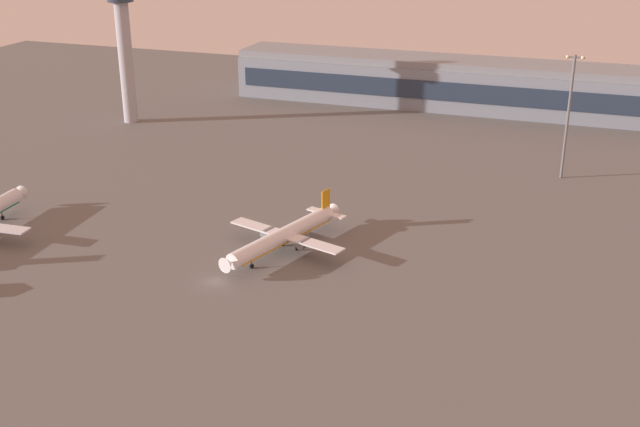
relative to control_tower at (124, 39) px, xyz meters
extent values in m
plane|color=#605E5B|center=(76.56, -93.60, -26.23)|extent=(416.00, 416.00, 0.00)
cube|color=gray|center=(90.94, 53.59, -19.23)|extent=(145.17, 22.00, 14.00)
cube|color=#263347|center=(90.94, 42.39, -18.53)|extent=(139.36, 0.40, 6.16)
cube|color=gray|center=(90.94, 53.59, -11.03)|extent=(145.17, 19.80, 2.40)
cylinder|color=#A8A8B2|center=(0.00, 0.00, -7.45)|extent=(4.40, 4.40, 37.56)
cone|color=silver|center=(17.19, -75.08, -22.51)|extent=(3.40, 2.38, 3.27)
cylinder|color=#333338|center=(17.63, -82.04, -24.13)|extent=(0.25, 0.25, 3.22)
cylinder|color=black|center=(17.63, -82.04, -25.74)|extent=(0.42, 1.02, 1.00)
cylinder|color=white|center=(83.58, -76.93, -22.73)|extent=(12.13, 30.39, 3.25)
cone|color=white|center=(78.77, -92.63, -22.73)|extent=(3.55, 2.87, 3.09)
cone|color=white|center=(88.44, -61.06, -22.73)|extent=(3.50, 3.15, 2.92)
cube|color=white|center=(83.83, -76.11, -22.90)|extent=(27.17, 11.29, 0.30)
cube|color=white|center=(87.96, -62.62, -22.56)|extent=(9.60, 4.72, 0.30)
cube|color=orange|center=(87.88, -62.86, -19.95)|extent=(1.05, 2.69, 5.56)
cylinder|color=slate|center=(88.32, -77.49, -23.50)|extent=(2.70, 3.49, 1.88)
cylinder|color=slate|center=(79.33, -74.73, -23.50)|extent=(2.70, 3.49, 1.88)
cube|color=orange|center=(83.58, -76.93, -23.62)|extent=(11.09, 27.94, 0.31)
cylinder|color=#333338|center=(80.69, -86.35, -24.25)|extent=(0.24, 0.24, 3.04)
cylinder|color=black|center=(80.69, -86.35, -25.76)|extent=(0.60, 1.00, 0.94)
cylinder|color=#333338|center=(86.00, -75.43, -24.25)|extent=(0.24, 0.24, 3.04)
cylinder|color=black|center=(86.00, -75.43, -25.76)|extent=(0.60, 1.00, 0.94)
cylinder|color=#333338|center=(82.40, -74.33, -24.25)|extent=(0.24, 0.24, 3.04)
cylinder|color=black|center=(82.40, -74.33, -25.76)|extent=(0.60, 1.00, 0.94)
cylinder|color=slate|center=(134.05, -10.68, -10.41)|extent=(0.70, 0.70, 31.65)
cube|color=slate|center=(134.05, -10.68, 4.81)|extent=(4.80, 0.40, 0.40)
sphere|color=#F9EAB2|center=(132.25, -10.68, 4.81)|extent=(0.90, 0.90, 0.90)
sphere|color=#F9EAB2|center=(135.85, -10.68, 4.81)|extent=(0.90, 0.90, 0.90)
camera|label=1|loc=(140.25, -214.91, 41.94)|focal=44.89mm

